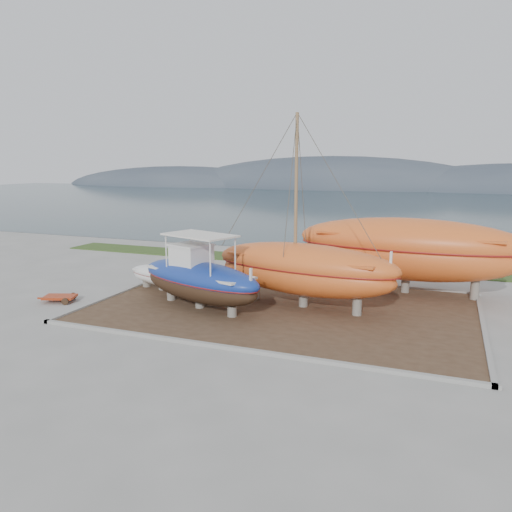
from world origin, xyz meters
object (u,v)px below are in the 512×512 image
at_px(white_dinghy, 162,278).
at_px(orange_bare_hull, 407,257).
at_px(blue_caique, 199,271).
at_px(orange_sailboat, 305,212).
at_px(red_trailer, 60,299).

relative_size(white_dinghy, orange_bare_hull, 0.36).
bearing_deg(blue_caique, orange_sailboat, 43.25).
bearing_deg(orange_sailboat, blue_caique, -146.59).
bearing_deg(blue_caique, red_trailer, -148.49).
bearing_deg(red_trailer, blue_caique, -7.92).
xyz_separation_m(white_dinghy, orange_bare_hull, (12.76, 4.32, 1.33)).
distance_m(blue_caique, orange_bare_hull, 11.36).
height_order(white_dinghy, red_trailer, white_dinghy).
xyz_separation_m(blue_caique, orange_bare_hull, (9.16, 6.73, 0.17)).
relative_size(blue_caique, orange_bare_hull, 0.62).
bearing_deg(red_trailer, orange_bare_hull, 6.88).
xyz_separation_m(orange_bare_hull, red_trailer, (-16.47, -8.26, -1.88)).
xyz_separation_m(white_dinghy, red_trailer, (-3.71, -3.94, -0.55)).
relative_size(blue_caique, red_trailer, 3.25).
relative_size(blue_caique, orange_sailboat, 0.79).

